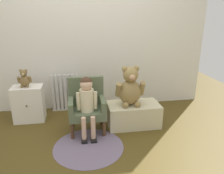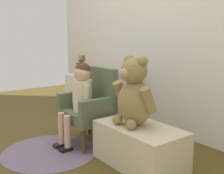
{
  "view_description": "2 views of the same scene",
  "coord_description": "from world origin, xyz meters",
  "px_view_note": "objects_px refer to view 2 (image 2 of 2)",
  "views": [
    {
      "loc": [
        -0.13,
        -2.18,
        1.46
      ],
      "look_at": [
        0.28,
        0.43,
        0.56
      ],
      "focal_mm": 35.0,
      "sensor_mm": 36.0,
      "label": 1
    },
    {
      "loc": [
        2.06,
        -0.94,
        0.97
      ],
      "look_at": [
        0.3,
        0.38,
        0.57
      ],
      "focal_mm": 45.0,
      "sensor_mm": 36.0,
      "label": 2
    }
  ],
  "objects_px": {
    "child_armchair": "(91,106)",
    "child_figure": "(80,92)",
    "large_teddy_bear": "(134,95)",
    "floor_rug": "(50,151)",
    "small_dresser": "(83,96)",
    "small_teddy_bear": "(82,66)",
    "radiator": "(126,97)",
    "low_bench": "(139,146)"
  },
  "relations": [
    {
      "from": "child_armchair",
      "to": "child_figure",
      "type": "height_order",
      "value": "child_figure"
    },
    {
      "from": "large_teddy_bear",
      "to": "floor_rug",
      "type": "xyz_separation_m",
      "value": [
        -0.58,
        -0.43,
        -0.54
      ]
    },
    {
      "from": "child_armchair",
      "to": "small_dresser",
      "type": "bearing_deg",
      "value": 153.52
    },
    {
      "from": "child_armchair",
      "to": "small_teddy_bear",
      "type": "height_order",
      "value": "small_teddy_bear"
    },
    {
      "from": "large_teddy_bear",
      "to": "child_armchair",
      "type": "bearing_deg",
      "value": -177.63
    },
    {
      "from": "child_figure",
      "to": "floor_rug",
      "type": "bearing_deg",
      "value": -92.4
    },
    {
      "from": "radiator",
      "to": "low_bench",
      "type": "relative_size",
      "value": 0.84
    },
    {
      "from": "small_teddy_bear",
      "to": "small_dresser",
      "type": "bearing_deg",
      "value": 4.76
    },
    {
      "from": "child_armchair",
      "to": "small_teddy_bear",
      "type": "distance_m",
      "value": 0.94
    },
    {
      "from": "child_armchair",
      "to": "child_figure",
      "type": "xyz_separation_m",
      "value": [
        -0.0,
        -0.11,
        0.14
      ]
    },
    {
      "from": "radiator",
      "to": "small_dresser",
      "type": "xyz_separation_m",
      "value": [
        -0.5,
        -0.27,
        -0.03
      ]
    },
    {
      "from": "floor_rug",
      "to": "small_teddy_bear",
      "type": "bearing_deg",
      "value": 134.75
    },
    {
      "from": "small_dresser",
      "to": "large_teddy_bear",
      "type": "distance_m",
      "value": 1.44
    },
    {
      "from": "small_dresser",
      "to": "child_armchair",
      "type": "height_order",
      "value": "child_armchair"
    },
    {
      "from": "small_teddy_bear",
      "to": "child_figure",
      "type": "bearing_deg",
      "value": -31.96
    },
    {
      "from": "large_teddy_bear",
      "to": "small_teddy_bear",
      "type": "height_order",
      "value": "large_teddy_bear"
    },
    {
      "from": "child_figure",
      "to": "floor_rug",
      "type": "distance_m",
      "value": 0.57
    },
    {
      "from": "small_dresser",
      "to": "low_bench",
      "type": "distance_m",
      "value": 1.47
    },
    {
      "from": "radiator",
      "to": "small_teddy_bear",
      "type": "height_order",
      "value": "small_teddy_bear"
    },
    {
      "from": "low_bench",
      "to": "large_teddy_bear",
      "type": "bearing_deg",
      "value": -171.97
    },
    {
      "from": "small_dresser",
      "to": "large_teddy_bear",
      "type": "height_order",
      "value": "large_teddy_bear"
    },
    {
      "from": "radiator",
      "to": "small_dresser",
      "type": "height_order",
      "value": "radiator"
    },
    {
      "from": "radiator",
      "to": "child_figure",
      "type": "bearing_deg",
      "value": -68.99
    },
    {
      "from": "low_bench",
      "to": "small_teddy_bear",
      "type": "xyz_separation_m",
      "value": [
        -1.44,
        0.36,
        0.46
      ]
    },
    {
      "from": "child_armchair",
      "to": "low_bench",
      "type": "relative_size",
      "value": 1.0
    },
    {
      "from": "radiator",
      "to": "floor_rug",
      "type": "xyz_separation_m",
      "value": [
        0.29,
        -1.08,
        -0.28
      ]
    },
    {
      "from": "low_bench",
      "to": "floor_rug",
      "type": "distance_m",
      "value": 0.79
    },
    {
      "from": "child_armchair",
      "to": "large_teddy_bear",
      "type": "relative_size",
      "value": 1.31
    },
    {
      "from": "radiator",
      "to": "large_teddy_bear",
      "type": "xyz_separation_m",
      "value": [
        0.87,
        -0.64,
        0.25
      ]
    },
    {
      "from": "child_armchair",
      "to": "small_teddy_bear",
      "type": "relative_size",
      "value": 2.79
    },
    {
      "from": "child_figure",
      "to": "small_teddy_bear",
      "type": "relative_size",
      "value": 3.01
    },
    {
      "from": "radiator",
      "to": "small_dresser",
      "type": "distance_m",
      "value": 0.57
    },
    {
      "from": "large_teddy_bear",
      "to": "floor_rug",
      "type": "bearing_deg",
      "value": -143.25
    },
    {
      "from": "floor_rug",
      "to": "radiator",
      "type": "bearing_deg",
      "value": 104.88
    },
    {
      "from": "radiator",
      "to": "small_dresser",
      "type": "bearing_deg",
      "value": -151.52
    },
    {
      "from": "small_dresser",
      "to": "child_figure",
      "type": "xyz_separation_m",
      "value": [
        0.8,
        -0.51,
        0.23
      ]
    },
    {
      "from": "child_figure",
      "to": "large_teddy_bear",
      "type": "height_order",
      "value": "large_teddy_bear"
    },
    {
      "from": "child_armchair",
      "to": "low_bench",
      "type": "xyz_separation_m",
      "value": [
        0.62,
        0.03,
        -0.19
      ]
    },
    {
      "from": "small_dresser",
      "to": "floor_rug",
      "type": "height_order",
      "value": "small_dresser"
    },
    {
      "from": "low_bench",
      "to": "child_figure",
      "type": "bearing_deg",
      "value": -167.18
    },
    {
      "from": "small_dresser",
      "to": "child_figure",
      "type": "height_order",
      "value": "child_figure"
    },
    {
      "from": "small_dresser",
      "to": "radiator",
      "type": "bearing_deg",
      "value": 28.48
    }
  ]
}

